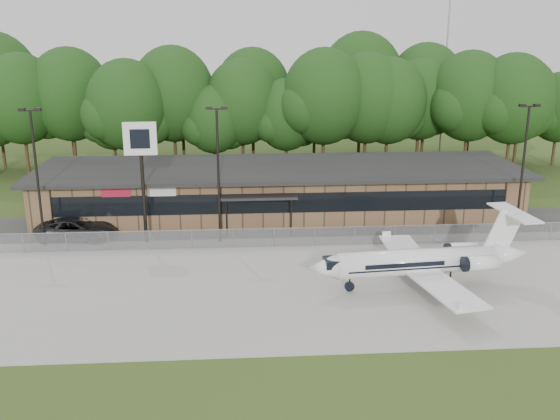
{
  "coord_description": "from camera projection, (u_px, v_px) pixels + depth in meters",
  "views": [
    {
      "loc": [
        -3.58,
        -28.35,
        15.45
      ],
      "look_at": [
        -0.77,
        12.0,
        3.75
      ],
      "focal_mm": 40.0,
      "sensor_mm": 36.0,
      "label": 1
    }
  ],
  "objects": [
    {
      "name": "parking_lot",
      "position": [
        283.0,
        228.0,
        50.37
      ],
      "size": [
        50.0,
        9.0,
        0.06
      ],
      "primitive_type": "cube",
      "color": "#383835",
      "rests_on": "ground"
    },
    {
      "name": "business_jet",
      "position": [
        424.0,
        262.0,
        38.35
      ],
      "size": [
        14.24,
        12.71,
        4.79
      ],
      "rotation": [
        0.0,
        0.0,
        0.09
      ],
      "color": "white",
      "rests_on": "ground"
    },
    {
      "name": "light_pole_right",
      "position": [
        524.0,
        160.0,
        47.05
      ],
      "size": [
        1.55,
        0.3,
        10.23
      ],
      "color": "black",
      "rests_on": "ground"
    },
    {
      "name": "ground",
      "position": [
        312.0,
        346.0,
        31.7
      ],
      "size": [
        160.0,
        160.0,
        0.0
      ],
      "primitive_type": "plane",
      "color": "#3B4F1C",
      "rests_on": "ground"
    },
    {
      "name": "radio_mast",
      "position": [
        446.0,
        55.0,
        75.69
      ],
      "size": [
        0.2,
        0.2,
        25.0
      ],
      "primitive_type": "cylinder",
      "color": "gray",
      "rests_on": "ground"
    },
    {
      "name": "light_pole_left",
      "position": [
        36.0,
        168.0,
        44.65
      ],
      "size": [
        1.55,
        0.3,
        10.23
      ],
      "color": "black",
      "rests_on": "ground"
    },
    {
      "name": "suv",
      "position": [
        76.0,
        229.0,
        47.57
      ],
      "size": [
        6.22,
        3.32,
        1.66
      ],
      "primitive_type": "imported",
      "rotation": [
        0.0,
        0.0,
        1.48
      ],
      "color": "#303032",
      "rests_on": "ground"
    },
    {
      "name": "terminal",
      "position": [
        279.0,
        189.0,
        54.03
      ],
      "size": [
        41.0,
        11.65,
        4.3
      ],
      "color": "brown",
      "rests_on": "ground"
    },
    {
      "name": "apron",
      "position": [
        297.0,
        284.0,
        39.35
      ],
      "size": [
        64.0,
        18.0,
        0.08
      ],
      "primitive_type": "cube",
      "color": "#9E9B93",
      "rests_on": "ground"
    },
    {
      "name": "pole_sign",
      "position": [
        141.0,
        152.0,
        45.15
      ],
      "size": [
        2.39,
        0.35,
        9.12
      ],
      "rotation": [
        0.0,
        0.0,
        0.02
      ],
      "color": "black",
      "rests_on": "ground"
    },
    {
      "name": "light_pole_mid",
      "position": [
        218.0,
        165.0,
        45.52
      ],
      "size": [
        1.55,
        0.3,
        10.23
      ],
      "color": "black",
      "rests_on": "ground"
    },
    {
      "name": "fence",
      "position": [
        288.0,
        237.0,
        45.86
      ],
      "size": [
        46.0,
        0.04,
        1.52
      ],
      "color": "gray",
      "rests_on": "ground"
    },
    {
      "name": "treeline",
      "position": [
        268.0,
        104.0,
        69.86
      ],
      "size": [
        72.0,
        12.0,
        15.0
      ],
      "primitive_type": null,
      "color": "#1B3A12",
      "rests_on": "ground"
    }
  ]
}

